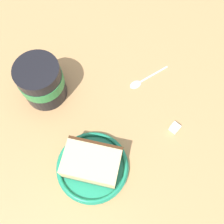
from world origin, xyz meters
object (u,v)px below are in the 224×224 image
at_px(teaspoon, 141,81).
at_px(sugar_cube, 175,128).
at_px(small_plate, 93,167).
at_px(tea_mug, 41,82).
at_px(cake_slice, 92,163).

height_order(teaspoon, sugar_cube, sugar_cube).
xyz_separation_m(teaspoon, sugar_cube, (-0.08, -0.12, 0.01)).
height_order(small_plate, tea_mug, tea_mug).
bearing_deg(cake_slice, small_plate, -164.29).
distance_m(cake_slice, teaspoon, 0.24).
bearing_deg(tea_mug, cake_slice, -117.93).
bearing_deg(teaspoon, small_plate, -179.60).
distance_m(cake_slice, sugar_cube, 0.20).
relative_size(teaspoon, sugar_cube, 5.52).
distance_m(tea_mug, teaspoon, 0.24).
bearing_deg(small_plate, teaspoon, 0.40).
relative_size(small_plate, teaspoon, 1.48).
height_order(small_plate, teaspoon, small_plate).
xyz_separation_m(cake_slice, teaspoon, (0.23, 0.00, -0.04)).
relative_size(tea_mug, sugar_cube, 6.68).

